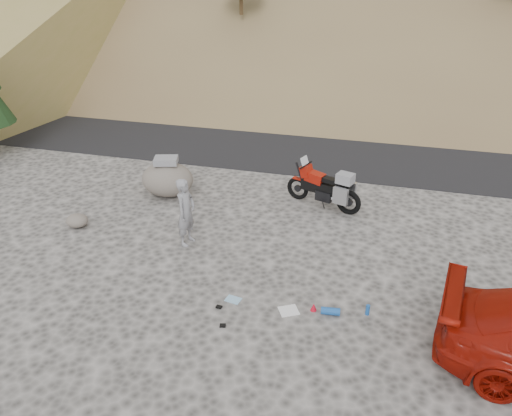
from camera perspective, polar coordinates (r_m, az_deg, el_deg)
The scene contains 13 objects.
ground at distance 12.42m, azimuth -2.15°, elevation -5.93°, with size 140.00×140.00×0.00m, color #3D3B39.
road at distance 20.35m, azimuth 5.33°, elevation 7.56°, with size 120.00×7.00×0.05m, color black.
motorcycle at distance 14.79m, azimuth 8.07°, elevation 2.26°, with size 2.35×1.17×1.45m.
man at distance 13.23m, azimuth -7.75°, elevation -3.94°, with size 0.66×0.43×1.82m, color gray.
boulder at distance 15.71m, azimuth -10.08°, elevation 3.30°, with size 1.71×1.49×1.23m.
small_rock at distance 14.65m, azimuth -19.77°, elevation -1.36°, with size 0.75×0.72×0.36m.
gear_white_cloth at distance 10.82m, azimuth 3.76°, elevation -11.63°, with size 0.40×0.36×0.01m, color white.
gear_blue_mat at distance 10.78m, azimuth 8.50°, elevation -11.58°, with size 0.16×0.16×0.40m, color #1B52A2.
gear_bottle at distance 10.90m, azimuth 12.64°, elevation -11.29°, with size 0.09×0.09×0.24m, color #1B52A2.
gear_funnel at distance 10.84m, azimuth 6.60°, elevation -11.17°, with size 0.14×0.14×0.18m, color red.
gear_glove_a at distance 10.91m, azimuth -4.25°, elevation -11.20°, with size 0.13×0.09×0.04m, color black.
gear_glove_b at distance 10.43m, azimuth -3.83°, elevation -13.26°, with size 0.12×0.09×0.04m, color black.
gear_blue_cloth at distance 11.11m, azimuth -2.62°, elevation -10.41°, with size 0.33×0.24×0.01m, color #8AB7D6.
Camera 1 is at (3.15, -9.93, 6.77)m, focal length 35.00 mm.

